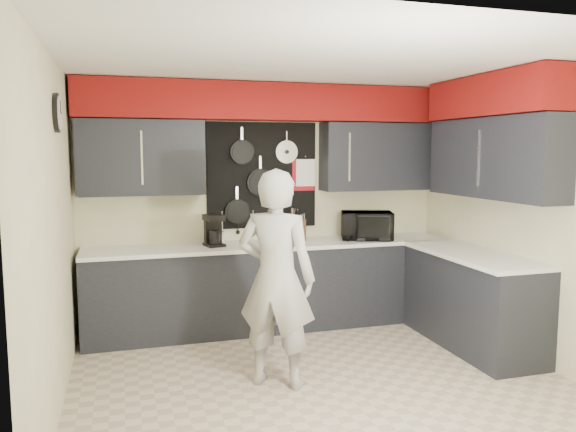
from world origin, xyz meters
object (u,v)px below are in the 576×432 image
object	(u,v)px
microwave	(367,226)
utensil_crock	(293,234)
knife_block	(301,230)
person	(276,278)
coffee_maker	(214,230)

from	to	relation	value
microwave	utensil_crock	xyz separation A→B (m)	(-0.82, 0.10, -0.07)
microwave	knife_block	distance (m)	0.74
person	coffee_maker	bearing A→B (deg)	-46.18
utensil_crock	person	distance (m)	1.61
utensil_crock	microwave	bearing A→B (deg)	-6.70
knife_block	person	bearing A→B (deg)	-98.46
microwave	knife_block	bearing A→B (deg)	-170.10
knife_block	coffee_maker	size ratio (longest dim) A/B	0.72
utensil_crock	person	bearing A→B (deg)	-111.74
utensil_crock	person	world-z (taller)	person
knife_block	utensil_crock	distance (m)	0.10
microwave	utensil_crock	distance (m)	0.83
person	knife_block	bearing A→B (deg)	-81.55
microwave	utensil_crock	world-z (taller)	microwave
microwave	coffee_maker	size ratio (longest dim) A/B	1.69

